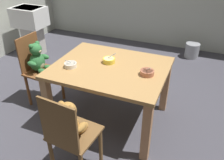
{
  "coord_description": "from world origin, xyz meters",
  "views": [
    {
      "loc": [
        0.87,
        -2.03,
        1.87
      ],
      "look_at": [
        0.0,
        0.05,
        0.51
      ],
      "focal_mm": 37.63,
      "sensor_mm": 36.0,
      "label": 1
    }
  ],
  "objects": [
    {
      "name": "dining_table",
      "position": [
        0.0,
        0.0,
        0.59
      ],
      "size": [
        1.2,
        0.96,
        0.71
      ],
      "color": "#AB7F49",
      "rests_on": "ground_plane"
    },
    {
      "name": "porridge_bowl_terracotta_near_right",
      "position": [
        0.41,
        -0.03,
        0.73
      ],
      "size": [
        0.14,
        0.14,
        0.12
      ],
      "color": "#B4694C",
      "rests_on": "dining_table"
    },
    {
      "name": "metal_pail",
      "position": [
        0.7,
        2.15,
        0.13
      ],
      "size": [
        0.25,
        0.25,
        0.26
      ],
      "primitive_type": "cylinder",
      "color": "#93969B",
      "rests_on": "ground_plane"
    },
    {
      "name": "sink_basin",
      "position": [
        -2.05,
        1.19,
        0.56
      ],
      "size": [
        0.55,
        0.41,
        0.86
      ],
      "color": "#B7B2A8",
      "rests_on": "ground_plane"
    },
    {
      "name": "porridge_bowl_yellow_center",
      "position": [
        -0.05,
        0.08,
        0.74
      ],
      "size": [
        0.14,
        0.13,
        0.12
      ],
      "color": "yellow",
      "rests_on": "dining_table"
    },
    {
      "name": "porridge_bowl_white_near_left",
      "position": [
        -0.38,
        -0.17,
        0.73
      ],
      "size": [
        0.13,
        0.14,
        0.11
      ],
      "color": "silver",
      "rests_on": "dining_table"
    },
    {
      "name": "teddy_chair_near_left",
      "position": [
        -0.95,
        -0.01,
        0.56
      ],
      "size": [
        0.39,
        0.39,
        0.9
      ],
      "rotation": [
        0.0,
        0.0,
        -0.07
      ],
      "color": "brown",
      "rests_on": "ground_plane"
    },
    {
      "name": "teddy_chair_near_front",
      "position": [
        0.0,
        -0.84,
        0.55
      ],
      "size": [
        0.41,
        0.4,
        0.89
      ],
      "rotation": [
        0.0,
        0.0,
        1.48
      ],
      "color": "brown",
      "rests_on": "ground_plane"
    },
    {
      "name": "ground_plane",
      "position": [
        0.0,
        0.0,
        -0.02
      ],
      "size": [
        5.2,
        5.2,
        0.04
      ],
      "color": "#43424A"
    }
  ]
}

